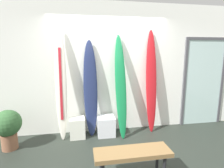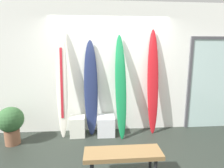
% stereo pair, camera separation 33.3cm
% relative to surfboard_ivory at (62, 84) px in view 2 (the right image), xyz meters
% --- Properties ---
extents(ground, '(8.00, 8.00, 0.04)m').
position_rel_surfboard_ivory_xyz_m(ground, '(1.01, -1.00, -1.14)').
color(ground, '#272D26').
extents(wall_back, '(7.20, 0.20, 2.80)m').
position_rel_surfboard_ivory_xyz_m(wall_back, '(1.01, 0.30, 0.28)').
color(wall_back, white).
rests_on(wall_back, ground).
extents(surfboard_ivory, '(0.23, 0.34, 2.27)m').
position_rel_surfboard_ivory_xyz_m(surfboard_ivory, '(0.00, 0.00, 0.00)').
color(surfboard_ivory, white).
rests_on(surfboard_ivory, ground).
extents(surfboard_navy, '(0.30, 0.29, 2.01)m').
position_rel_surfboard_ivory_xyz_m(surfboard_navy, '(0.59, 0.05, -0.12)').
color(surfboard_navy, navy).
rests_on(surfboard_navy, ground).
extents(surfboard_emerald, '(0.25, 0.52, 2.13)m').
position_rel_surfboard_ivory_xyz_m(surfboard_emerald, '(1.21, -0.08, -0.07)').
color(surfboard_emerald, '#167A42').
rests_on(surfboard_emerald, ground).
extents(surfboard_crimson, '(0.24, 0.30, 2.24)m').
position_rel_surfboard_ivory_xyz_m(surfboard_crimson, '(1.92, 0.03, -0.00)').
color(surfboard_crimson, red).
rests_on(surfboard_crimson, ground).
extents(display_block_left, '(0.37, 0.37, 0.40)m').
position_rel_surfboard_ivory_xyz_m(display_block_left, '(0.90, -0.05, -0.92)').
color(display_block_left, silver).
rests_on(display_block_left, ground).
extents(display_block_center, '(0.32, 0.32, 0.42)m').
position_rel_surfboard_ivory_xyz_m(display_block_center, '(0.29, -0.05, -0.91)').
color(display_block_center, white).
rests_on(display_block_center, ground).
extents(glass_door, '(1.07, 0.06, 2.10)m').
position_rel_surfboard_ivory_xyz_m(glass_door, '(3.31, 0.18, -0.04)').
color(glass_door, silver).
rests_on(glass_door, ground).
extents(potted_plant, '(0.48, 0.48, 0.74)m').
position_rel_surfboard_ivory_xyz_m(potted_plant, '(-0.93, -0.30, -0.68)').
color(potted_plant, brown).
rests_on(potted_plant, ground).
extents(bench, '(1.05, 0.33, 0.45)m').
position_rel_surfboard_ivory_xyz_m(bench, '(1.06, -1.47, -0.73)').
color(bench, olive).
rests_on(bench, ground).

